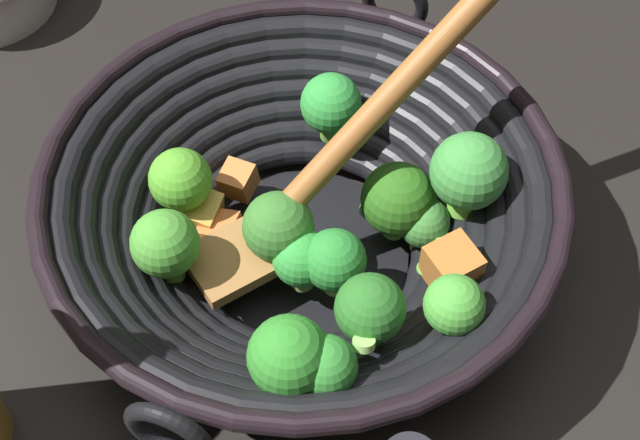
{
  "coord_description": "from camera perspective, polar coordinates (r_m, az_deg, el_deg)",
  "views": [
    {
      "loc": [
        -0.01,
        0.38,
        0.56
      ],
      "look_at": [
        -0.01,
        -0.01,
        0.03
      ],
      "focal_mm": 51.46,
      "sensor_mm": 36.0,
      "label": 1
    }
  ],
  "objects": [
    {
      "name": "wok",
      "position": [
        0.62,
        -0.92,
        0.61
      ],
      "size": [
        0.37,
        0.38,
        0.25
      ],
      "color": "black",
      "rests_on": "ground"
    },
    {
      "name": "ground_plane",
      "position": [
        0.67,
        -1.03,
        -2.48
      ],
      "size": [
        4.0,
        4.0,
        0.0
      ],
      "primitive_type": "plane",
      "color": "black"
    }
  ]
}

